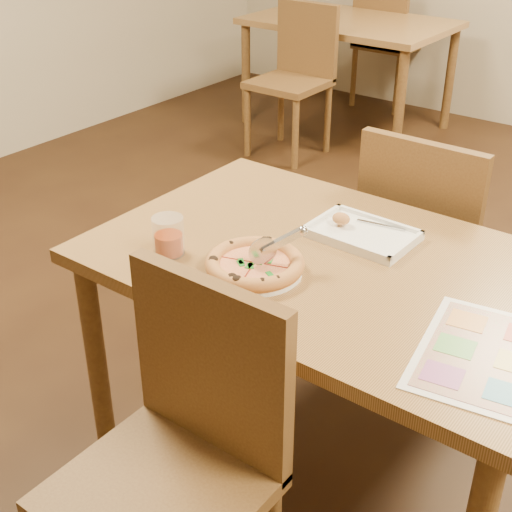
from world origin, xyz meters
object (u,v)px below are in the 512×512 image
Objects in this scene: plate at (256,271)px; chair_far at (426,228)px; dining_table at (332,286)px; bg_chair_far at (384,30)px; appetizer_tray at (360,234)px; bg_chair_near at (298,61)px; glass_tumbler at (168,238)px; menu at (485,355)px; bg_table at (349,33)px; pizza at (255,264)px; chair_near at (186,428)px; pizza_cutter at (276,244)px.

chair_far is at bearing 81.11° from plate.
dining_table is 2.77× the size of bg_chair_far.
bg_chair_near is at bearing 127.88° from appetizer_tray.
menu is (0.85, 0.08, -0.04)m from glass_tumbler.
bg_chair_far reaches higher than bg_table.
menu is at bearing 122.12° from chair_far.
appetizer_tray reaches higher than pizza.
bg_chair_near is 2.74m from glass_tumbler.
chair_near and bg_chair_near have the same top height.
chair_near is 0.47m from pizza.
bg_table is 0.61m from bg_chair_near.
dining_table is 2.72m from bg_chair_near.
chair_near is 1.97× the size of plate.
bg_table is 4.47× the size of appetizer_tray.
bg_chair_far is at bearing 120.98° from menu.
bg_chair_far is 1.97× the size of plate.
plate is at bearing -178.37° from menu.
dining_table is 0.24m from pizza_cutter.
plate is 2.23× the size of glass_tumbler.
appetizer_tray is (-0.01, -0.45, 0.16)m from chair_far.
bg_table is 12.15× the size of glass_tumbler.
menu reaches higher than bg_table.
dining_table is 0.61m from chair_far.
chair_near and chair_far have the same top height.
glass_tumbler is (-0.25, -0.06, 0.04)m from plate.
plate is 0.82× the size of appetizer_tray.
bg_chair_near is (-1.60, 2.80, 0.00)m from chair_near.
chair_far is 0.92m from menu.
appetizer_tray reaches higher than dining_table.
dining_table is 3.22m from bg_table.
bg_chair_far is at bearing 57.09° from pizza_cutter.
pizza_cutter reaches higher than menu.
pizza_cutter is at bearing -57.15° from bg_chair_near.
bg_chair_near is 1.22× the size of menu.
plate is (-0.12, -0.79, 0.16)m from chair_far.
appetizer_tray is 2.72× the size of glass_tumbler.
plate is (1.48, -3.49, 0.16)m from bg_chair_far.
pizza is at bearing -178.43° from plate.
pizza_cutter reaches higher than plate.
glass_tumbler is at bearing -166.54° from pizza.
pizza_cutter is 0.34× the size of menu.
pizza_cutter is at bearing 178.09° from menu.
bg_chair_near is at bearing -90.00° from bg_table.
appetizer_tray is 0.76× the size of menu.
appetizer_tray is (1.59, -3.15, 0.16)m from bg_chair_far.
glass_tumbler is at bearing -63.30° from bg_chair_near.
chair_far is 0.94m from glass_tumbler.
dining_table is at bearing 90.00° from chair_near.
dining_table is 5.05× the size of pizza.
bg_chair_near is at bearing 116.70° from glass_tumbler.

